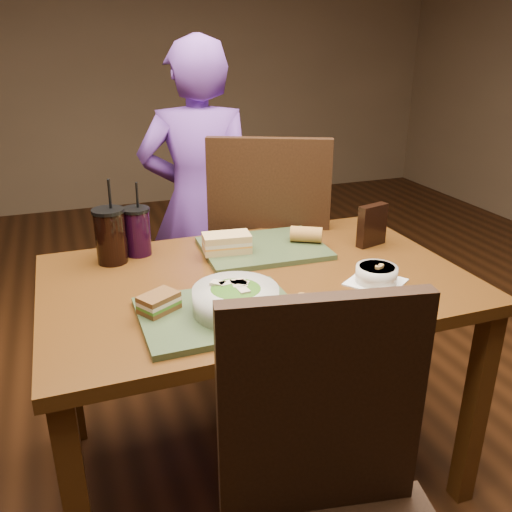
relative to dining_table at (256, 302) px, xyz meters
The scene contains 15 objects.
ground 0.66m from the dining_table, ahead, with size 6.00×6.00×0.00m, color #381C0B.
dining_table is the anchor object (origin of this frame).
chair_far 0.59m from the dining_table, 69.13° to the left, with size 0.63×0.65×1.10m.
diner 0.88m from the dining_table, 87.22° to the left, with size 0.53×0.35×1.46m, color #6D3BA4.
tray_near 0.30m from the dining_table, 130.61° to the right, with size 0.42×0.32×0.02m, color #354527.
tray_far 0.25m from the dining_table, 63.49° to the left, with size 0.42×0.32×0.02m, color #354527.
salad_bowl 0.31m from the dining_table, 121.48° to the right, with size 0.23×0.23×0.08m.
soup_bowl 0.39m from the dining_table, 26.83° to the right, with size 0.21×0.21×0.06m.
sandwich_near 0.39m from the dining_table, 154.92° to the right, with size 0.12×0.11×0.05m.
sandwich_far 0.24m from the dining_table, 100.64° to the left, with size 0.17×0.10×0.06m.
baguette_near 0.36m from the dining_table, 94.97° to the right, with size 0.06×0.06×0.12m, color #AD7533.
baguette_far 0.35m from the dining_table, 35.84° to the left, with size 0.06×0.06×0.11m, color #AD7533.
cup_cola 0.52m from the dining_table, 146.01° to the left, with size 0.10×0.10×0.28m.
cup_berry 0.48m from the dining_table, 134.90° to the left, with size 0.09×0.09×0.26m.
chip_bag 0.52m from the dining_table, 13.91° to the left, with size 0.11×0.04×0.15m, color black.
Camera 1 is at (-0.53, -1.45, 1.45)m, focal length 38.00 mm.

